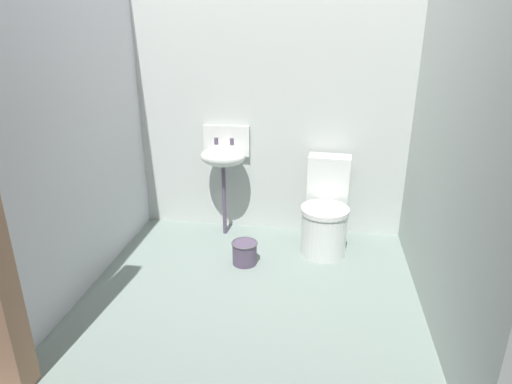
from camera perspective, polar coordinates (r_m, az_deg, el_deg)
ground_plane at (r=3.33m, az=-0.76°, el=-13.79°), size 2.81×2.73×0.08m
wall_back at (r=3.99m, az=1.99°, el=11.65°), size 2.81×0.10×2.42m
wall_left at (r=3.33m, az=-22.65°, el=8.13°), size 0.10×2.53×2.42m
wall_right at (r=2.98m, az=24.20°, el=6.50°), size 0.10×2.53×2.42m
toilet_near_wall at (r=3.83m, az=8.87°, el=-2.87°), size 0.43×0.62×0.78m
sink at (r=3.95m, az=-4.18°, el=4.76°), size 0.42×0.35×0.99m
bucket at (r=3.66m, az=-1.47°, el=-7.73°), size 0.21×0.21×0.19m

